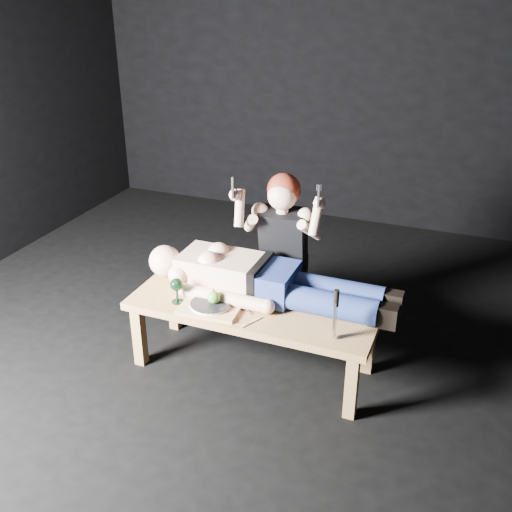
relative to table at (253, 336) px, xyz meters
name	(u,v)px	position (x,y,z in m)	size (l,w,h in m)	color
ground	(251,352)	(-0.07, 0.14, -0.23)	(5.00, 5.00, 0.00)	black
back_wall	(354,62)	(-0.07, 2.64, 1.27)	(5.00, 5.00, 0.00)	black
table	(253,336)	(0.00, 0.00, 0.00)	(1.49, 0.56, 0.45)	#B18849
lying_man	(268,277)	(0.05, 0.13, 0.36)	(1.49, 0.46, 0.26)	beige
kneeling_woman	(286,251)	(0.03, 0.51, 0.36)	(0.62, 0.70, 1.17)	black
serving_tray	(211,307)	(-0.21, -0.14, 0.24)	(0.35, 0.25, 0.02)	tan
plate	(210,304)	(-0.21, -0.14, 0.26)	(0.24, 0.24, 0.02)	white
apple	(214,297)	(-0.20, -0.13, 0.30)	(0.08, 0.08, 0.08)	#4C9B27
goblet	(177,291)	(-0.43, -0.14, 0.31)	(0.08, 0.08, 0.16)	black
fork_flat	(189,309)	(-0.33, -0.19, 0.23)	(0.01, 0.16, 0.01)	#B2B2B7
knife_flat	(252,322)	(0.07, -0.19, 0.23)	(0.01, 0.16, 0.01)	#B2B2B7
spoon_flat	(244,309)	(-0.03, -0.07, 0.23)	(0.01, 0.16, 0.01)	#B2B2B7
carving_knife	(335,315)	(0.54, -0.17, 0.37)	(0.04, 0.04, 0.30)	#B2B2B7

